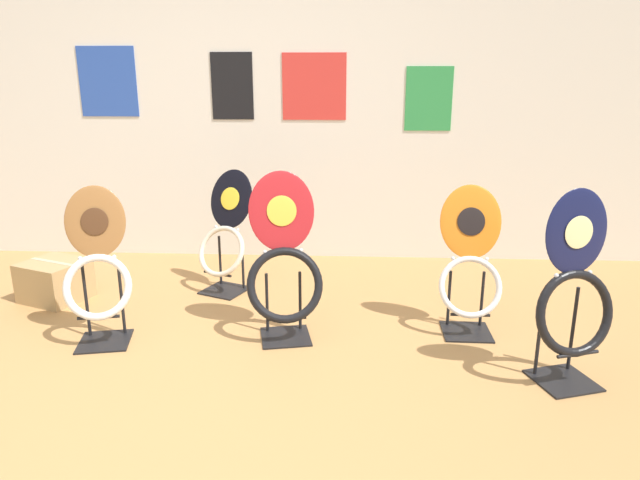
% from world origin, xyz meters
% --- Properties ---
extents(ground_plane, '(14.00, 14.00, 0.00)m').
position_xyz_m(ground_plane, '(0.00, 0.00, 0.00)').
color(ground_plane, '#B7844C').
extents(wall_back, '(8.00, 0.07, 2.60)m').
position_xyz_m(wall_back, '(0.00, 2.43, 1.30)').
color(wall_back, silver).
rests_on(wall_back, ground_plane).
extents(toilet_seat_display_crimson_swirl, '(0.47, 0.39, 0.96)m').
position_xyz_m(toilet_seat_display_crimson_swirl, '(0.41, 0.84, 0.41)').
color(toilet_seat_display_crimson_swirl, black).
rests_on(toilet_seat_display_crimson_swirl, ground_plane).
extents(toilet_seat_display_navy_moon, '(0.45, 0.35, 0.97)m').
position_xyz_m(toilet_seat_display_navy_moon, '(1.85, 0.40, 0.47)').
color(toilet_seat_display_navy_moon, black).
rests_on(toilet_seat_display_navy_moon, ground_plane).
extents(toilet_seat_display_jazz_black, '(0.45, 0.44, 0.85)m').
position_xyz_m(toilet_seat_display_jazz_black, '(-0.09, 1.58, 0.39)').
color(toilet_seat_display_jazz_black, black).
rests_on(toilet_seat_display_jazz_black, ground_plane).
extents(toilet_seat_display_woodgrain, '(0.40, 0.34, 0.89)m').
position_xyz_m(toilet_seat_display_woodgrain, '(-0.63, 0.72, 0.42)').
color(toilet_seat_display_woodgrain, black).
rests_on(toilet_seat_display_woodgrain, ground_plane).
extents(toilet_seat_display_orange_sun, '(0.37, 0.32, 0.87)m').
position_xyz_m(toilet_seat_display_orange_sun, '(1.48, 0.98, 0.42)').
color(toilet_seat_display_orange_sun, black).
rests_on(toilet_seat_display_orange_sun, ground_plane).
extents(storage_box, '(0.48, 0.46, 0.27)m').
position_xyz_m(storage_box, '(-1.22, 1.34, 0.13)').
color(storage_box, tan).
rests_on(storage_box, ground_plane).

